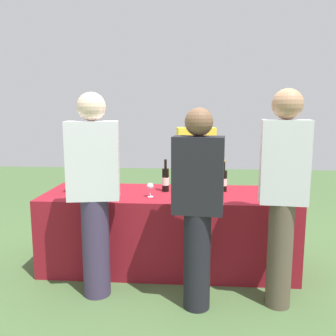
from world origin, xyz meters
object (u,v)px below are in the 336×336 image
(wine_bottle_0, at_px, (77,176))
(guest_1, at_px, (198,203))
(wine_bottle_4, at_px, (224,180))
(guest_0, at_px, (94,189))
(wine_bottle_1, at_px, (98,178))
(ice_bucket, at_px, (79,182))
(wine_bottle_3, at_px, (166,180))
(wine_bottle_2, at_px, (114,178))
(wine_glass_1, at_px, (150,187))
(guest_2, at_px, (283,189))
(wine_glass_0, at_px, (77,185))
(wine_glass_2, at_px, (214,187))
(server_pouring, at_px, (196,173))

(wine_bottle_0, height_order, guest_1, guest_1)
(wine_bottle_4, xyz_separation_m, guest_0, (-1.11, -0.75, 0.06))
(wine_bottle_1, xyz_separation_m, guest_1, (1.03, -0.93, -0.00))
(guest_0, bearing_deg, wine_bottle_4, 24.24)
(wine_bottle_1, xyz_separation_m, ice_bucket, (-0.15, -0.19, -0.01))
(wine_bottle_3, distance_m, guest_1, 0.90)
(wine_bottle_2, distance_m, guest_0, 0.76)
(wine_bottle_2, xyz_separation_m, wine_glass_1, (0.41, -0.30, -0.02))
(wine_bottle_3, height_order, guest_2, guest_2)
(wine_glass_0, relative_size, wine_glass_2, 0.99)
(wine_bottle_2, relative_size, ice_bucket, 1.46)
(wine_bottle_4, height_order, wine_glass_2, wine_bottle_4)
(wine_glass_0, height_order, ice_bucket, ice_bucket)
(wine_bottle_1, relative_size, wine_glass_1, 2.28)
(wine_bottle_1, bearing_deg, server_pouring, 23.60)
(guest_1, bearing_deg, wine_bottle_2, 139.39)
(wine_bottle_0, xyz_separation_m, wine_bottle_1, (0.24, -0.05, -0.01))
(wine_bottle_3, relative_size, ice_bucket, 1.44)
(guest_0, height_order, guest_1, guest_0)
(ice_bucket, bearing_deg, server_pouring, 28.52)
(wine_bottle_3, bearing_deg, wine_bottle_2, 174.12)
(wine_bottle_0, xyz_separation_m, ice_bucket, (0.10, -0.23, -0.02))
(guest_0, bearing_deg, guest_2, -12.23)
(wine_bottle_1, distance_m, ice_bucket, 0.24)
(wine_glass_1, xyz_separation_m, ice_bucket, (-0.73, 0.14, 0.01))
(wine_bottle_3, bearing_deg, wine_bottle_1, 173.09)
(wine_bottle_1, xyz_separation_m, guest_2, (1.68, -0.86, 0.10))
(wine_bottle_4, xyz_separation_m, wine_glass_0, (-1.43, -0.25, -0.02))
(wine_glass_0, distance_m, guest_1, 1.33)
(wine_bottle_3, bearing_deg, wine_bottle_0, 172.11)
(wine_bottle_4, distance_m, server_pouring, 0.56)
(ice_bucket, relative_size, guest_1, 0.14)
(wine_bottle_0, height_order, ice_bucket, wine_bottle_0)
(ice_bucket, bearing_deg, wine_bottle_0, 112.60)
(guest_2, bearing_deg, ice_bucket, 165.90)
(guest_2, bearing_deg, wine_bottle_1, 159.03)
(wine_bottle_3, xyz_separation_m, guest_0, (-0.53, -0.70, 0.05))
(wine_bottle_0, relative_size, wine_bottle_4, 1.06)
(wine_bottle_3, height_order, guest_1, guest_1)
(ice_bucket, height_order, guest_2, guest_2)
(wine_glass_1, distance_m, ice_bucket, 0.75)
(ice_bucket, relative_size, guest_0, 0.13)
(wine_bottle_1, distance_m, wine_bottle_4, 1.29)
(wine_bottle_4, height_order, ice_bucket, wine_bottle_4)
(wine_bottle_3, relative_size, guest_1, 0.21)
(guest_2, bearing_deg, server_pouring, 123.25)
(wine_glass_0, distance_m, guest_0, 0.60)
(server_pouring, bearing_deg, wine_glass_0, 24.10)
(wine_bottle_0, bearing_deg, wine_glass_1, -24.42)
(guest_1, xyz_separation_m, guest_2, (0.65, 0.08, 0.10))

